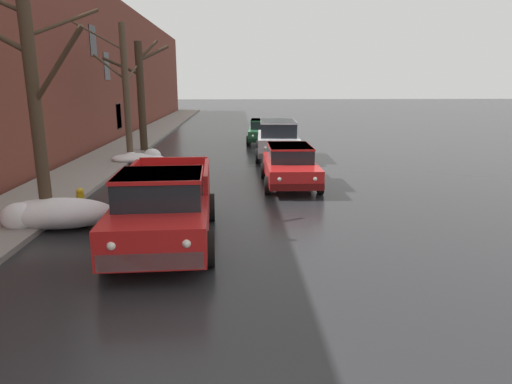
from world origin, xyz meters
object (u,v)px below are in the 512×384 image
bare_tree_mid_block (125,89)px  bare_tree_second_along_sidewalk (32,98)px  sedan_red_parked_kerbside_close (290,164)px  suv_silver_parked_kerbside_mid (278,138)px  pickup_truck_red_approaching_near_lane (165,206)px  sedan_green_parked_far_down_block (263,131)px  fire_hydrant (81,200)px  bare_tree_far_down_block (141,93)px

bare_tree_mid_block → bare_tree_second_along_sidewalk: bearing=-89.9°
bare_tree_second_along_sidewalk → sedan_red_parked_kerbside_close: 8.48m
suv_silver_parked_kerbside_mid → sedan_red_parked_kerbside_close: bearing=-91.2°
pickup_truck_red_approaching_near_lane → suv_silver_parked_kerbside_mid: size_ratio=1.11×
bare_tree_second_along_sidewalk → sedan_green_parked_far_down_block: bare_tree_second_along_sidewalk is taller
suv_silver_parked_kerbside_mid → fire_hydrant: size_ratio=6.68×
bare_tree_far_down_block → suv_silver_parked_kerbside_mid: size_ratio=1.22×
suv_silver_parked_kerbside_mid → sedan_green_parked_far_down_block: 5.58m
sedan_red_parked_kerbside_close → bare_tree_second_along_sidewalk: bearing=-146.9°
pickup_truck_red_approaching_near_lane → sedan_red_parked_kerbside_close: (3.54, 5.81, -0.13)m
bare_tree_far_down_block → sedan_red_parked_kerbside_close: bare_tree_far_down_block is taller
bare_tree_second_along_sidewalk → bare_tree_mid_block: (-0.01, 9.42, 0.07)m
bare_tree_far_down_block → suv_silver_parked_kerbside_mid: bearing=-17.6°
bare_tree_second_along_sidewalk → suv_silver_parked_kerbside_mid: 12.68m
pickup_truck_red_approaching_near_lane → bare_tree_second_along_sidewalk: bearing=157.0°
bare_tree_mid_block → fire_hydrant: (0.50, -8.19, -2.95)m
bare_tree_mid_block → bare_tree_far_down_block: bearing=88.8°
fire_hydrant → sedan_red_parked_kerbside_close: bearing=26.9°
sedan_red_parked_kerbside_close → suv_silver_parked_kerbside_mid: size_ratio=0.90×
sedan_green_parked_far_down_block → sedan_red_parked_kerbside_close: bearing=-88.7°
pickup_truck_red_approaching_near_lane → sedan_red_parked_kerbside_close: pickup_truck_red_approaching_near_lane is taller
bare_tree_second_along_sidewalk → pickup_truck_red_approaching_near_lane: (3.25, -1.38, -2.35)m
suv_silver_parked_kerbside_mid → sedan_green_parked_far_down_block: suv_silver_parked_kerbside_mid is taller
bare_tree_far_down_block → sedan_green_parked_far_down_block: (6.48, 3.39, -2.33)m
bare_tree_second_along_sidewalk → suv_silver_parked_kerbside_mid: bearing=56.4°
bare_tree_far_down_block → sedan_red_parked_kerbside_close: bearing=-50.4°
bare_tree_mid_block → sedan_red_parked_kerbside_close: bare_tree_mid_block is taller
sedan_green_parked_far_down_block → fire_hydrant: bearing=-112.3°
bare_tree_mid_block → bare_tree_far_down_block: (0.06, 3.15, -0.22)m
bare_tree_mid_block → suv_silver_parked_kerbside_mid: bare_tree_mid_block is taller
pickup_truck_red_approaching_near_lane → fire_hydrant: (-2.77, 2.61, -0.53)m
suv_silver_parked_kerbside_mid → fire_hydrant: bearing=-125.0°
pickup_truck_red_approaching_near_lane → bare_tree_mid_block: bearing=106.8°
bare_tree_mid_block → pickup_truck_red_approaching_near_lane: 11.54m
suv_silver_parked_kerbside_mid → bare_tree_second_along_sidewalk: bearing=-123.6°
pickup_truck_red_approaching_near_lane → fire_hydrant: pickup_truck_red_approaching_near_lane is taller
bare_tree_second_along_sidewalk → bare_tree_far_down_block: (0.05, 12.56, -0.15)m
bare_tree_far_down_block → suv_silver_parked_kerbside_mid: bare_tree_far_down_block is taller
bare_tree_second_along_sidewalk → sedan_green_parked_far_down_block: (6.53, 15.96, -2.48)m
bare_tree_mid_block → suv_silver_parked_kerbside_mid: size_ratio=1.33×
sedan_green_parked_far_down_block → fire_hydrant: size_ratio=6.01×
bare_tree_far_down_block → pickup_truck_red_approaching_near_lane: 14.48m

